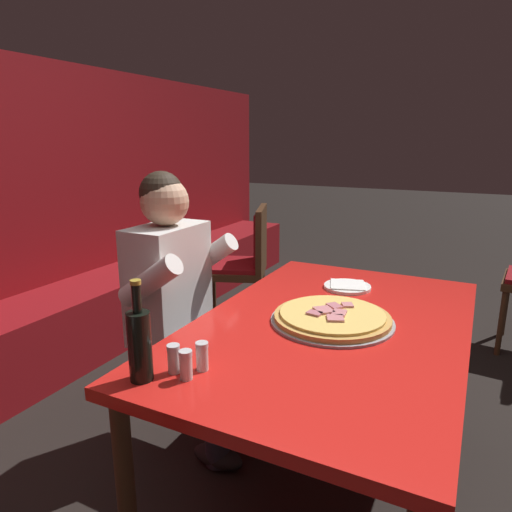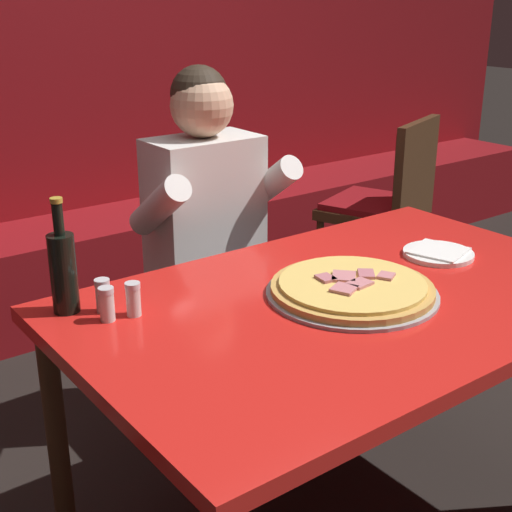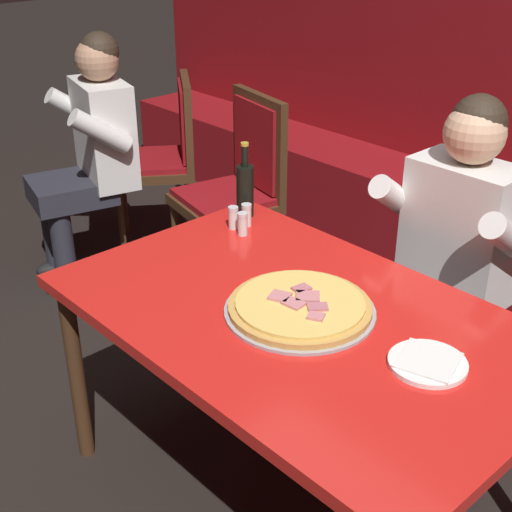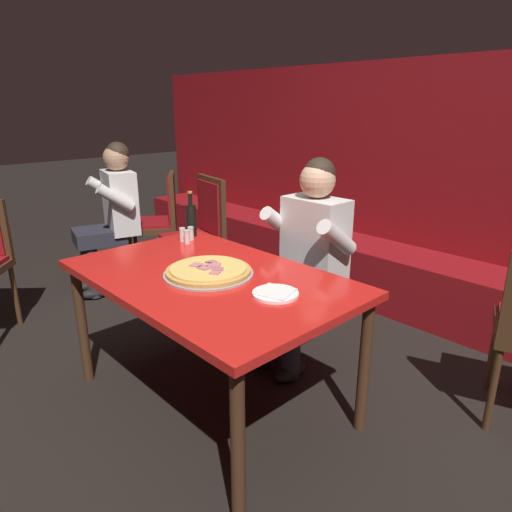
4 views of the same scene
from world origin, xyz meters
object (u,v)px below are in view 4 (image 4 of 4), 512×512
(plate_white_paper, at_px, (275,293))
(diner_seated_blue_shirt, at_px, (305,255))
(shaker_black_pepper, at_px, (182,235))
(shaker_oregano, at_px, (191,234))
(dining_chair_far_right, at_px, (199,229))
(main_dining_table, at_px, (209,288))
(shaker_red_pepper_flakes, at_px, (187,238))
(diner_standing_companion, at_px, (111,212))
(beer_bottle, at_px, (191,219))
(dining_chair_near_left, at_px, (160,217))
(pizza, at_px, (208,271))

(plate_white_paper, bearing_deg, diner_seated_blue_shirt, 120.23)
(shaker_black_pepper, relative_size, diner_seated_blue_shirt, 0.07)
(shaker_oregano, distance_m, dining_chair_far_right, 0.89)
(main_dining_table, bearing_deg, shaker_red_pepper_flakes, 155.73)
(shaker_red_pepper_flakes, bearing_deg, diner_standing_companion, 173.34)
(plate_white_paper, relative_size, dining_chair_far_right, 0.21)
(beer_bottle, height_order, dining_chair_near_left, beer_bottle)
(pizza, distance_m, dining_chair_near_left, 2.09)
(shaker_black_pepper, xyz_separation_m, shaker_oregano, (0.01, 0.05, 0.00))
(pizza, distance_m, dining_chair_far_right, 1.51)
(shaker_red_pepper_flakes, xyz_separation_m, diner_seated_blue_shirt, (0.56, 0.46, -0.08))
(diner_seated_blue_shirt, distance_m, dining_chair_far_right, 1.30)
(main_dining_table, relative_size, dining_chair_near_left, 1.52)
(main_dining_table, relative_size, plate_white_paper, 7.06)
(shaker_oregano, distance_m, dining_chair_near_left, 1.46)
(beer_bottle, bearing_deg, diner_seated_blue_shirt, 26.25)
(main_dining_table, distance_m, beer_bottle, 0.75)
(beer_bottle, height_order, diner_seated_blue_shirt, diner_seated_blue_shirt)
(shaker_oregano, bearing_deg, shaker_red_pepper_flakes, -52.15)
(diner_seated_blue_shirt, bearing_deg, diner_standing_companion, -170.88)
(shaker_oregano, distance_m, diner_standing_companion, 1.28)
(main_dining_table, distance_m, plate_white_paper, 0.43)
(main_dining_table, xyz_separation_m, shaker_black_pepper, (-0.58, 0.24, 0.11))
(plate_white_paper, distance_m, diner_seated_blue_shirt, 0.73)
(dining_chair_far_right, relative_size, dining_chair_near_left, 1.03)
(main_dining_table, xyz_separation_m, diner_standing_companion, (-1.84, 0.39, 0.03))
(shaker_red_pepper_flakes, bearing_deg, shaker_black_pepper, 169.74)
(plate_white_paper, distance_m, dining_chair_far_right, 1.84)
(plate_white_paper, xyz_separation_m, shaker_red_pepper_flakes, (-0.93, 0.17, 0.03))
(shaker_red_pepper_flakes, xyz_separation_m, dining_chair_near_left, (-1.37, 0.65, -0.22))
(dining_chair_near_left, distance_m, diner_standing_companion, 0.51)
(main_dining_table, height_order, dining_chair_far_right, dining_chair_far_right)
(shaker_red_pepper_flakes, bearing_deg, diner_seated_blue_shirt, 39.33)
(beer_bottle, xyz_separation_m, diner_standing_companion, (-1.21, 0.03, -0.15))
(shaker_oregano, distance_m, diner_seated_blue_shirt, 0.73)
(pizza, relative_size, diner_standing_companion, 0.35)
(beer_bottle, distance_m, diner_seated_blue_shirt, 0.78)
(diner_standing_companion, bearing_deg, dining_chair_near_left, 94.54)
(beer_bottle, height_order, shaker_black_pepper, beer_bottle)
(main_dining_table, height_order, shaker_oregano, shaker_oregano)
(beer_bottle, bearing_deg, pizza, -29.28)
(shaker_red_pepper_flakes, height_order, dining_chair_far_right, dining_chair_far_right)
(shaker_black_pepper, height_order, diner_seated_blue_shirt, diner_seated_blue_shirt)
(pizza, relative_size, diner_seated_blue_shirt, 0.35)
(shaker_black_pepper, xyz_separation_m, shaker_red_pepper_flakes, (0.06, -0.01, 0.00))
(beer_bottle, bearing_deg, shaker_oregano, -38.83)
(main_dining_table, relative_size, pizza, 3.28)
(plate_white_paper, height_order, diner_seated_blue_shirt, diner_seated_blue_shirt)
(shaker_black_pepper, bearing_deg, pizza, -23.07)
(plate_white_paper, bearing_deg, dining_chair_far_right, 154.39)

